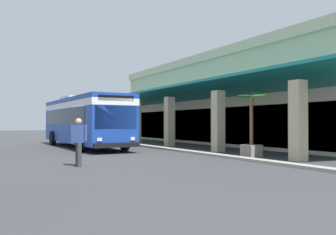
# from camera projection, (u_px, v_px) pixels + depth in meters

# --- Properties ---
(ground) EXTENTS (120.00, 120.00, 0.00)m
(ground) POSITION_uv_depth(u_px,v_px,m) (213.00, 146.00, 23.42)
(ground) COLOR #38383A
(curb_strip) EXTENTS (31.70, 0.50, 0.12)m
(curb_strip) POSITION_uv_depth(u_px,v_px,m) (147.00, 146.00, 22.55)
(curb_strip) COLOR #9E998E
(curb_strip) RESTS_ON ground
(plaza_building) EXTENTS (26.72, 13.49, 6.64)m
(plaza_building) POSITION_uv_depth(u_px,v_px,m) (256.00, 101.00, 27.38)
(plaza_building) COLOR #C6B793
(plaza_building) RESTS_ON ground
(transit_bus) EXTENTS (11.24, 2.93, 3.34)m
(transit_bus) POSITION_uv_depth(u_px,v_px,m) (84.00, 118.00, 22.30)
(transit_bus) COLOR #193D9E
(transit_bus) RESTS_ON ground
(pedestrian) EXTENTS (0.56, 0.52, 1.73)m
(pedestrian) POSITION_uv_depth(u_px,v_px,m) (79.00, 139.00, 12.44)
(pedestrian) COLOR #38383D
(pedestrian) RESTS_ON ground
(potted_palm) EXTENTS (1.98, 1.46, 3.04)m
(potted_palm) POSITION_uv_depth(u_px,v_px,m) (251.00, 140.00, 16.12)
(potted_palm) COLOR gray
(potted_palm) RESTS_ON ground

